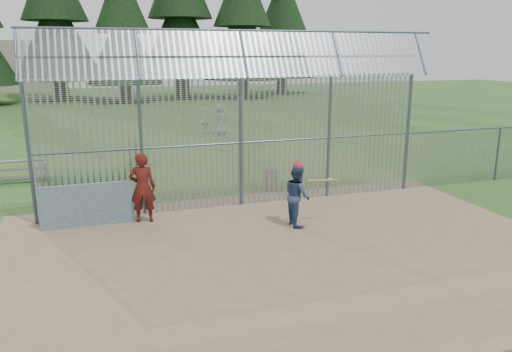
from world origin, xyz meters
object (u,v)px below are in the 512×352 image
object	(u,v)px
onlooker	(143,188)
bleacher	(6,171)
trash_can	(270,179)
dugout_wall	(87,205)
batter	(297,195)

from	to	relation	value
onlooker	bleacher	size ratio (longest dim) A/B	0.67
bleacher	trash_can	bearing A→B (deg)	-24.17
trash_can	onlooker	bearing A→B (deg)	-154.93
dugout_wall	bleacher	bearing A→B (deg)	115.58
dugout_wall	trash_can	distance (m)	6.41
onlooker	trash_can	size ratio (longest dim) A/B	2.43
dugout_wall	trash_can	bearing A→B (deg)	18.48
batter	trash_can	distance (m)	3.82
dugout_wall	onlooker	bearing A→B (deg)	-4.12
batter	bleacher	size ratio (longest dim) A/B	0.56
onlooker	bleacher	distance (m)	7.60
batter	bleacher	distance (m)	11.48
dugout_wall	onlooker	distance (m)	1.56
onlooker	bleacher	xyz separation A→B (m)	(-4.40, 6.17, -0.61)
trash_can	batter	bearing A→B (deg)	-98.23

